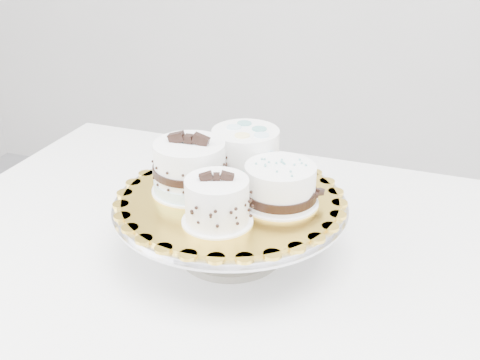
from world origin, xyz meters
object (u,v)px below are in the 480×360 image
(cake_swirl, at_px, (217,202))
(cake_ribbon, at_px, (281,186))
(cake_banded, at_px, (190,169))
(cake_stand, at_px, (231,217))
(table, at_px, (252,284))
(cake_dots, at_px, (245,153))
(cake_board, at_px, (230,198))

(cake_swirl, bearing_deg, cake_ribbon, 29.70)
(cake_banded, height_order, cake_ribbon, cake_banded)
(cake_stand, xyz_separation_m, cake_ribbon, (0.08, 0.01, 0.06))
(cake_stand, bearing_deg, table, 60.75)
(table, xyz_separation_m, cake_stand, (-0.02, -0.04, 0.15))
(cake_swirl, distance_m, cake_ribbon, 0.11)
(cake_swirl, bearing_deg, cake_dots, 73.21)
(cake_stand, relative_size, cake_board, 1.09)
(cake_banded, height_order, cake_dots, cake_banded)
(table, xyz_separation_m, cake_dots, (-0.03, 0.04, 0.23))
(cake_stand, distance_m, cake_board, 0.03)
(cake_dots, bearing_deg, table, -35.90)
(cake_board, height_order, cake_banded, cake_banded)
(cake_board, relative_size, cake_dots, 2.38)
(cake_stand, bearing_deg, cake_swirl, -84.52)
(cake_stand, distance_m, cake_dots, 0.11)
(cake_swirl, xyz_separation_m, cake_dots, (-0.01, 0.16, 0.01))
(cake_board, bearing_deg, cake_ribbon, 4.82)
(cake_stand, xyz_separation_m, cake_banded, (-0.07, 0.00, 0.07))
(table, distance_m, cake_ribbon, 0.23)
(table, height_order, cake_stand, cake_stand)
(table, relative_size, cake_swirl, 10.10)
(cake_stand, xyz_separation_m, cake_dots, (-0.00, 0.08, 0.08))
(cake_banded, bearing_deg, cake_board, -4.21)
(cake_banded, xyz_separation_m, cake_dots, (0.06, 0.08, 0.00))
(cake_stand, xyz_separation_m, cake_board, (0.00, 0.00, 0.03))
(cake_swirl, height_order, cake_banded, cake_banded)
(table, relative_size, cake_dots, 8.38)
(cake_banded, relative_size, cake_dots, 0.87)
(cake_stand, distance_m, cake_banded, 0.10)
(table, bearing_deg, cake_swirl, -95.87)
(cake_board, distance_m, cake_swirl, 0.08)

